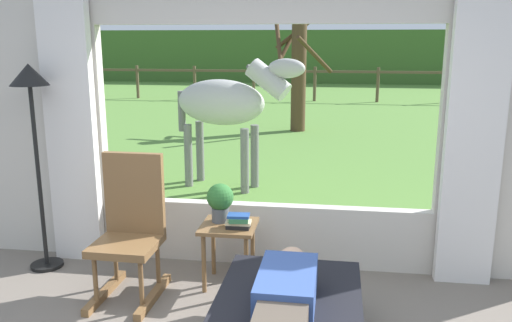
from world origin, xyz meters
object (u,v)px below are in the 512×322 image
object	(u,v)px
rocking_chair	(131,228)
book_stack	(238,221)
horse	(226,104)
pasture_tree	(298,71)
side_table	(229,235)
reclining_person	(284,306)
floor_lamp_left	(32,105)
potted_plant	(220,200)

from	to	relation	value
rocking_chair	book_stack	bearing A→B (deg)	13.70
book_stack	horse	bearing A→B (deg)	103.15
horse	pasture_tree	bearing A→B (deg)	-172.44
rocking_chair	side_table	xyz separation A→B (m)	(0.73, 0.25, -0.12)
side_table	horse	bearing A→B (deg)	101.65
reclining_person	pasture_tree	size ratio (longest dim) A/B	0.58
reclining_person	horse	xyz separation A→B (m)	(-1.14, 4.07, 0.63)
book_stack	horse	distance (m)	3.01
reclining_person	rocking_chair	distance (m)	1.65
reclining_person	floor_lamp_left	world-z (taller)	floor_lamp_left
potted_plant	floor_lamp_left	size ratio (longest dim) A/B	0.18
rocking_chair	horse	size ratio (longest dim) A/B	0.62
reclining_person	potted_plant	xyz separation A→B (m)	(-0.64, 1.33, 0.18)
side_table	book_stack	bearing A→B (deg)	-34.86
side_table	reclining_person	bearing A→B (deg)	-65.94
side_table	book_stack	distance (m)	0.19
floor_lamp_left	horse	distance (m)	2.94
reclining_person	floor_lamp_left	xyz separation A→B (m)	(-2.24, 1.37, 0.92)
rocking_chair	book_stack	distance (m)	0.84
potted_plant	pasture_tree	distance (m)	7.44
reclining_person	pasture_tree	xyz separation A→B (m)	(-0.52, 8.73, 0.79)
potted_plant	floor_lamp_left	world-z (taller)	floor_lamp_left
rocking_chair	pasture_tree	world-z (taller)	pasture_tree
potted_plant	book_stack	xyz separation A→B (m)	(0.17, -0.12, -0.13)
book_stack	rocking_chair	bearing A→B (deg)	-167.36
floor_lamp_left	pasture_tree	world-z (taller)	pasture_tree
rocking_chair	pasture_tree	distance (m)	7.79
rocking_chair	pasture_tree	bearing A→B (deg)	85.30
book_stack	potted_plant	bearing A→B (deg)	144.19
side_table	pasture_tree	world-z (taller)	pasture_tree
floor_lamp_left	horse	bearing A→B (deg)	67.91
side_table	horse	world-z (taller)	horse
floor_lamp_left	horse	world-z (taller)	floor_lamp_left
horse	pasture_tree	distance (m)	4.71
book_stack	floor_lamp_left	xyz separation A→B (m)	(-1.77, 0.17, 0.87)
rocking_chair	floor_lamp_left	xyz separation A→B (m)	(-0.95, 0.35, 0.90)
rocking_chair	potted_plant	xyz separation A→B (m)	(0.65, 0.31, 0.16)
rocking_chair	book_stack	xyz separation A→B (m)	(0.82, 0.18, 0.03)
potted_plant	book_stack	size ratio (longest dim) A/B	1.59
potted_plant	horse	xyz separation A→B (m)	(-0.50, 2.75, 0.45)
floor_lamp_left	horse	size ratio (longest dim) A/B	0.98
side_table	floor_lamp_left	xyz separation A→B (m)	(-1.68, 0.10, 1.02)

